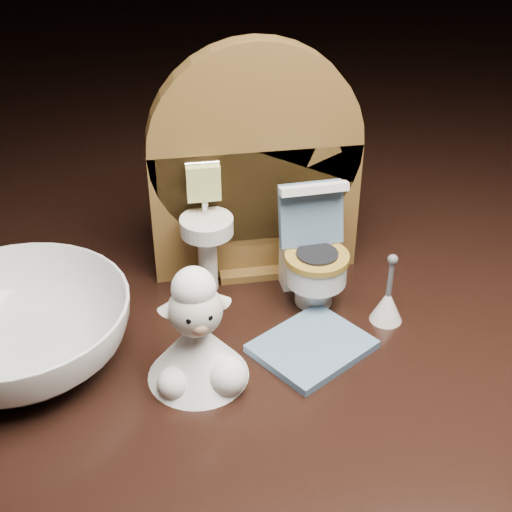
% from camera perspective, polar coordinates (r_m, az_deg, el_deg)
% --- Properties ---
extents(backdrop_panel, '(0.13, 0.05, 0.15)m').
position_cam_1_polar(backdrop_panel, '(0.44, -0.13, 6.27)').
color(backdrop_panel, brown).
rests_on(backdrop_panel, ground).
extents(toy_toilet, '(0.04, 0.05, 0.08)m').
position_cam_1_polar(toy_toilet, '(0.43, 4.50, -0.09)').
color(toy_toilet, white).
rests_on(toy_toilet, ground).
extents(bath_mat, '(0.08, 0.07, 0.00)m').
position_cam_1_polar(bath_mat, '(0.40, 4.50, -7.22)').
color(bath_mat, slate).
rests_on(bath_mat, ground).
extents(toilet_brush, '(0.02, 0.02, 0.05)m').
position_cam_1_polar(toilet_brush, '(0.43, 10.47, -3.74)').
color(toilet_brush, white).
rests_on(toilet_brush, ground).
extents(plush_lamb, '(0.05, 0.05, 0.07)m').
position_cam_1_polar(plush_lamb, '(0.37, -4.69, -6.87)').
color(plush_lamb, white).
rests_on(plush_lamb, ground).
extents(ceramic_bowl, '(0.15, 0.15, 0.04)m').
position_cam_1_polar(ceramic_bowl, '(0.41, -18.43, -5.77)').
color(ceramic_bowl, white).
rests_on(ceramic_bowl, ground).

